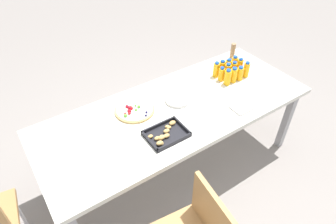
{
  "coord_description": "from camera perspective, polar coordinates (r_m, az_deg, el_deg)",
  "views": [
    {
      "loc": [
        1.07,
        1.46,
        2.24
      ],
      "look_at": [
        0.1,
        0.02,
        0.74
      ],
      "focal_mm": 31.49,
      "sensor_mm": 36.0,
      "label": 1
    }
  ],
  "objects": [
    {
      "name": "ground_plane",
      "position": [
        2.88,
        1.42,
        -10.36
      ],
      "size": [
        12.0,
        12.0,
        0.0
      ],
      "primitive_type": "plane",
      "color": "gray"
    },
    {
      "name": "party_table",
      "position": [
        2.4,
        1.67,
        -0.36
      ],
      "size": [
        2.25,
        0.89,
        0.72
      ],
      "color": "silver",
      "rests_on": "ground_plane"
    },
    {
      "name": "juice_bottle_0",
      "position": [
        2.87,
        12.74,
        9.2
      ],
      "size": [
        0.06,
        0.06,
        0.14
      ],
      "color": "#F9AB14",
      "rests_on": "party_table"
    },
    {
      "name": "juice_bottle_1",
      "position": [
        2.82,
        11.6,
        8.73
      ],
      "size": [
        0.06,
        0.06,
        0.13
      ],
      "color": "#F9AC14",
      "rests_on": "party_table"
    },
    {
      "name": "juice_bottle_2",
      "position": [
        2.78,
        10.4,
        8.45
      ],
      "size": [
        0.06,
        0.06,
        0.14
      ],
      "color": "#F9AF14",
      "rests_on": "party_table"
    },
    {
      "name": "juice_bottle_3",
      "position": [
        2.73,
        9.32,
        8.08
      ],
      "size": [
        0.06,
        0.06,
        0.15
      ],
      "color": "#F9AD14",
      "rests_on": "party_table"
    },
    {
      "name": "juice_bottle_4",
      "position": [
        2.82,
        13.73,
        8.61
      ],
      "size": [
        0.05,
        0.05,
        0.15
      ],
      "color": "#F8AD14",
      "rests_on": "party_table"
    },
    {
      "name": "juice_bottle_5",
      "position": [
        2.78,
        12.61,
        8.13
      ],
      "size": [
        0.05,
        0.05,
        0.14
      ],
      "color": "#F9AB14",
      "rests_on": "party_table"
    },
    {
      "name": "juice_bottle_6",
      "position": [
        2.73,
        11.47,
        7.78
      ],
      "size": [
        0.06,
        0.06,
        0.15
      ],
      "color": "#FAAC14",
      "rests_on": "party_table"
    },
    {
      "name": "juice_bottle_7",
      "position": [
        2.69,
        10.31,
        7.21
      ],
      "size": [
        0.05,
        0.05,
        0.14
      ],
      "color": "#F9AC14",
      "rests_on": "party_table"
    },
    {
      "name": "juice_bottle_8",
      "position": [
        2.79,
        14.92,
        7.92
      ],
      "size": [
        0.05,
        0.05,
        0.15
      ],
      "color": "#FAAC14",
      "rests_on": "party_table"
    },
    {
      "name": "juice_bottle_9",
      "position": [
        2.73,
        13.77,
        7.24
      ],
      "size": [
        0.06,
        0.06,
        0.13
      ],
      "color": "#F9AB14",
      "rests_on": "party_table"
    },
    {
      "name": "juice_bottle_10",
      "position": [
        2.69,
        12.6,
        6.99
      ],
      "size": [
        0.06,
        0.06,
        0.14
      ],
      "color": "#F9AE14",
      "rests_on": "party_table"
    },
    {
      "name": "juice_bottle_11",
      "position": [
        2.64,
        11.47,
        6.59
      ],
      "size": [
        0.06,
        0.06,
        0.15
      ],
      "color": "#F9AE14",
      "rests_on": "party_table"
    },
    {
      "name": "fruit_pizza",
      "position": [
        2.34,
        -6.54,
        0.45
      ],
      "size": [
        0.32,
        0.32,
        0.05
      ],
      "color": "tan",
      "rests_on": "party_table"
    },
    {
      "name": "snack_tray",
      "position": [
        2.13,
        -0.47,
        -4.33
      ],
      "size": [
        0.29,
        0.22,
        0.04
      ],
      "color": "black",
      "rests_on": "party_table"
    },
    {
      "name": "plate_stack",
      "position": [
        2.43,
        1.91,
        2.42
      ],
      "size": [
        0.21,
        0.21,
        0.02
      ],
      "color": "silver",
      "rests_on": "party_table"
    },
    {
      "name": "napkin_stack",
      "position": [
        2.43,
        13.85,
        0.88
      ],
      "size": [
        0.15,
        0.15,
        0.02
      ],
      "primitive_type": "cube",
      "color": "white",
      "rests_on": "party_table"
    },
    {
      "name": "cardboard_tube",
      "position": [
        2.97,
        12.38,
        11.14
      ],
      "size": [
        0.04,
        0.04,
        0.19
      ],
      "primitive_type": "cylinder",
      "color": "#9E7A56",
      "rests_on": "party_table"
    }
  ]
}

